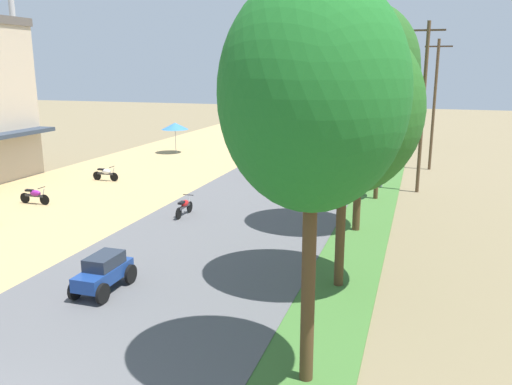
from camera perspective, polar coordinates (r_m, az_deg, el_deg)
name	(u,v)px	position (r m, az deg, el deg)	size (l,w,h in m)	color
parked_motorbike_third	(35,195)	(29.85, -22.87, -0.25)	(1.80, 0.54, 0.94)	black
parked_motorbike_fourth	(106,173)	(34.50, -15.99, 2.03)	(1.80, 0.54, 0.94)	black
vendor_umbrella	(175,126)	(44.24, -8.78, 7.13)	(2.20, 2.20, 2.52)	#99999E
median_tree_nearest	(313,95)	(10.93, 6.20, 10.43)	(3.93, 3.93, 8.95)	#4C351E
median_tree_second	(345,109)	(16.52, 9.65, 8.89)	(4.77, 4.77, 8.45)	#4C351E
median_tree_third	(363,68)	(22.71, 11.55, 13.12)	(4.56, 4.56, 9.64)	#4C351E
median_tree_fourth	(382,74)	(28.70, 13.52, 12.37)	(3.89, 3.89, 9.02)	#4C351E
median_tree_fifth	(399,77)	(50.35, 15.28, 12.00)	(3.61, 3.61, 8.40)	#4C351E
streetlamp_near	(385,114)	(31.81, 13.82, 8.31)	(3.16, 0.20, 7.57)	gray
streetlamp_mid	(396,97)	(42.64, 14.91, 10.01)	(3.16, 0.20, 8.33)	gray
streetlamp_far	(404,95)	(59.48, 15.74, 10.19)	(3.16, 0.20, 7.05)	gray
utility_pole_near	(434,103)	(38.68, 18.77, 9.17)	(1.80, 0.20, 8.92)	brown
utility_pole_far	(423,106)	(31.22, 17.67, 8.93)	(1.80, 0.20, 9.52)	brown
car_sedan_blue	(104,271)	(17.64, -16.19, -8.21)	(1.10, 2.26, 1.19)	navy
car_hatchback_red	(265,166)	(34.66, 1.02, 2.94)	(1.04, 2.00, 1.23)	red
motorbike_ahead_third	(184,206)	(25.56, -7.77, -1.43)	(0.54, 1.80, 0.94)	black
motorbike_ahead_fourth	(262,152)	(39.54, 0.68, 4.42)	(0.54, 1.80, 1.66)	black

